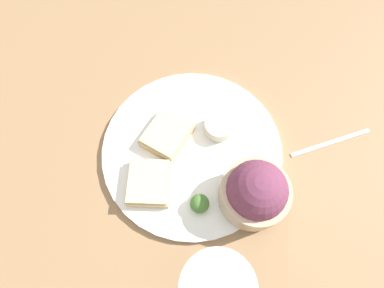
% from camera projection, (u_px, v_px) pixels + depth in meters
% --- Properties ---
extents(ground_plane, '(4.00, 4.00, 0.00)m').
position_uv_depth(ground_plane, '(192.00, 151.00, 0.60)').
color(ground_plane, '#93704C').
extents(dinner_plate, '(0.35, 0.35, 0.01)m').
position_uv_depth(dinner_plate, '(192.00, 149.00, 0.59)').
color(dinner_plate, white).
rests_on(dinner_plate, ground_plane).
extents(salad_bowl, '(0.12, 0.12, 0.11)m').
position_uv_depth(salad_bowl, '(255.00, 192.00, 0.50)').
color(salad_bowl, tan).
rests_on(salad_bowl, dinner_plate).
extents(sauce_ramekin, '(0.06, 0.06, 0.03)m').
position_uv_depth(sauce_ramekin, '(219.00, 126.00, 0.59)').
color(sauce_ramekin, beige).
rests_on(sauce_ramekin, dinner_plate).
extents(cheese_toast_near, '(0.11, 0.10, 0.03)m').
position_uv_depth(cheese_toast_near, '(167.00, 134.00, 0.58)').
color(cheese_toast_near, '#D1B27F').
rests_on(cheese_toast_near, dinner_plate).
extents(cheese_toast_far, '(0.10, 0.09, 0.03)m').
position_uv_depth(cheese_toast_far, '(149.00, 183.00, 0.54)').
color(cheese_toast_far, '#D1B27F').
rests_on(cheese_toast_far, dinner_plate).
extents(wine_glass, '(0.09, 0.09, 0.19)m').
position_uv_depth(wine_glass, '(215.00, 286.00, 0.38)').
color(wine_glass, silver).
rests_on(wine_glass, ground_plane).
extents(garnish, '(0.03, 0.03, 0.03)m').
position_uv_depth(garnish, '(200.00, 204.00, 0.52)').
color(garnish, '#477533').
rests_on(garnish, dinner_plate).
extents(fork, '(0.09, 0.16, 0.01)m').
position_uv_depth(fork, '(331.00, 142.00, 0.60)').
color(fork, silver).
rests_on(fork, ground_plane).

